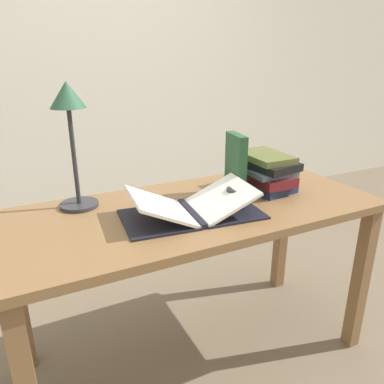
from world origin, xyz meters
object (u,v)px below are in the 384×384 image
book_stack_tall (264,171)px  open_book (192,208)px  reading_lamp (70,118)px  coffee_mug (236,199)px  book_standing_upright (236,165)px

book_stack_tall → open_book: bearing=-163.9°
book_stack_tall → reading_lamp: 0.88m
open_book → coffee_mug: size_ratio=6.26×
book_standing_upright → coffee_mug: book_standing_upright is taller
reading_lamp → book_standing_upright: bearing=-15.0°
open_book → reading_lamp: bearing=148.3°
open_book → reading_lamp: 0.59m
book_standing_upright → coffee_mug: 0.19m
book_stack_tall → reading_lamp: (-0.82, 0.17, 0.28)m
open_book → book_standing_upright: book_standing_upright is taller
book_standing_upright → book_stack_tall: bearing=12.3°
open_book → book_stack_tall: (0.44, 0.13, 0.05)m
open_book → coffee_mug: open_book is taller
reading_lamp → coffee_mug: size_ratio=5.53×
open_book → book_standing_upright: 0.32m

